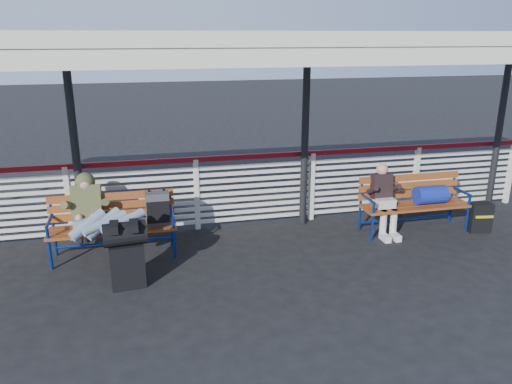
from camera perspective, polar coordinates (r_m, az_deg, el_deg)
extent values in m
plane|color=black|center=(6.77, -4.67, -10.00)|extent=(60.00, 60.00, 0.00)
cube|color=silver|center=(8.28, -6.79, -0.32)|extent=(12.00, 0.04, 1.04)
cube|color=maroon|center=(8.12, -6.94, 3.72)|extent=(12.00, 0.06, 0.08)
cube|color=silver|center=(10.71, 27.01, 1.97)|extent=(0.08, 0.08, 1.20)
cube|color=silver|center=(6.90, -6.53, 17.08)|extent=(12.60, 3.60, 0.16)
cube|color=silver|center=(5.17, -4.01, 15.59)|extent=(12.60, 0.06, 0.30)
cylinder|color=black|center=(7.92, -19.97, 4.66)|extent=(0.12, 0.12, 3.00)
cylinder|color=black|center=(8.30, 5.62, 6.18)|extent=(0.12, 0.12, 3.00)
cylinder|color=black|center=(10.10, 26.05, 6.53)|extent=(0.12, 0.12, 3.00)
cube|color=black|center=(6.67, -14.48, -8.14)|extent=(0.45, 0.30, 0.59)
cylinder|color=black|center=(6.50, -14.77, -4.62)|extent=(0.56, 0.35, 0.30)
cube|color=#993F1D|center=(7.50, -16.02, -4.06)|extent=(1.80, 0.50, 0.04)
cube|color=#993F1D|center=(7.65, -16.12, -1.48)|extent=(1.80, 0.10, 0.40)
cylinder|color=navy|center=(7.50, -22.46, -6.61)|extent=(0.04, 0.04, 0.45)
cylinder|color=navy|center=(7.39, -9.32, -5.79)|extent=(0.04, 0.04, 0.45)
cylinder|color=navy|center=(7.85, -22.16, -3.73)|extent=(0.04, 0.04, 0.90)
cylinder|color=navy|center=(7.74, -9.67, -2.91)|extent=(0.04, 0.04, 0.90)
cube|color=#484C4F|center=(7.41, -11.17, -1.81)|extent=(0.34, 0.21, 0.48)
cube|color=#993F1D|center=(8.57, 17.78, -1.51)|extent=(1.80, 0.50, 0.04)
cube|color=#993F1D|center=(8.70, 17.08, 0.71)|extent=(1.80, 0.10, 0.40)
cylinder|color=navy|center=(8.08, 13.14, -3.96)|extent=(0.04, 0.04, 0.45)
cylinder|color=navy|center=(8.94, 22.99, -2.82)|extent=(0.04, 0.04, 0.45)
cylinder|color=navy|center=(8.40, 11.86, -1.40)|extent=(0.04, 0.04, 0.90)
cylinder|color=navy|center=(9.23, 21.48, -0.54)|extent=(0.04, 0.04, 0.90)
cylinder|color=#0F108A|center=(8.64, 19.31, -0.30)|extent=(0.52, 0.30, 0.30)
cube|color=#8698B5|center=(7.54, -18.72, -3.46)|extent=(0.36, 0.26, 0.18)
cube|color=#4A502A|center=(7.65, -18.79, -1.11)|extent=(0.42, 0.38, 0.53)
sphere|color=#4A502A|center=(7.66, -18.93, 1.11)|extent=(0.28, 0.28, 0.28)
sphere|color=tan|center=(7.63, -18.95, 0.95)|extent=(0.21, 0.21, 0.21)
cube|color=black|center=(6.41, -15.94, -3.90)|extent=(0.11, 0.27, 0.10)
cube|color=black|center=(6.40, -13.79, -3.75)|extent=(0.11, 0.27, 0.10)
cube|color=beige|center=(8.30, 14.46, -1.23)|extent=(0.30, 0.24, 0.16)
cube|color=black|center=(8.35, 14.15, 0.69)|extent=(0.32, 0.23, 0.42)
sphere|color=tan|center=(8.29, 14.23, 2.52)|extent=(0.19, 0.19, 0.19)
cylinder|color=beige|center=(8.21, 14.32, -3.59)|extent=(0.11, 0.11, 0.46)
cylinder|color=beige|center=(8.29, 15.43, -3.47)|extent=(0.11, 0.11, 0.46)
cube|color=silver|center=(8.20, 14.54, -5.07)|extent=(0.10, 0.24, 0.10)
cube|color=silver|center=(8.28, 15.65, -4.93)|extent=(0.10, 0.24, 0.10)
cube|color=black|center=(9.02, 24.22, -2.68)|extent=(0.38, 0.25, 0.49)
cube|color=gold|center=(8.92, 24.66, -2.61)|extent=(0.29, 0.06, 0.04)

